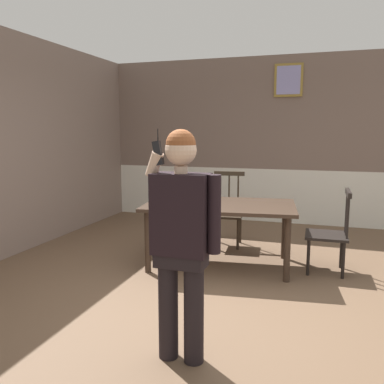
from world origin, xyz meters
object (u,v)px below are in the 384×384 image
at_px(chair_by_doorway, 330,233).
at_px(person_figure, 182,233).
at_px(chair_near_window, 227,212).
at_px(dining_table, 220,210).

relative_size(chair_by_doorway, person_figure, 0.59).
xyz_separation_m(chair_near_window, chair_by_doorway, (1.37, -0.74, -0.02)).
distance_m(chair_near_window, person_figure, 3.01).
bearing_deg(dining_table, person_figure, -83.27).
distance_m(chair_near_window, chair_by_doorway, 1.55).
height_order(dining_table, chair_by_doorway, chair_by_doorway).
xyz_separation_m(chair_near_window, person_figure, (0.35, -2.96, 0.44)).
height_order(dining_table, person_figure, person_figure).
bearing_deg(chair_by_doorway, dining_table, 96.08).
bearing_deg(person_figure, chair_near_window, -82.34).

